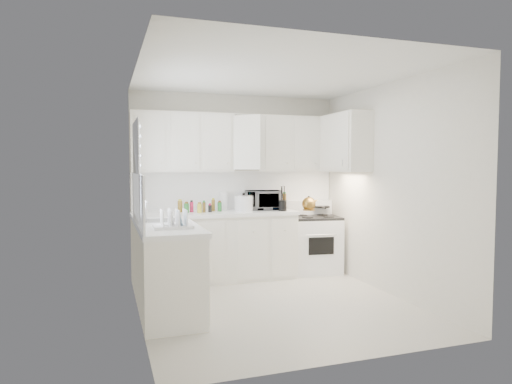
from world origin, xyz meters
name	(u,v)px	position (x,y,z in m)	size (l,w,h in m)	color
floor	(275,305)	(0.00, 0.00, 0.00)	(3.20, 3.20, 0.00)	beige
ceiling	(276,74)	(0.00, 0.00, 2.60)	(3.20, 3.20, 0.00)	white
wall_back	(237,185)	(0.00, 1.60, 1.30)	(3.00, 3.00, 0.00)	silver
wall_front	(348,202)	(0.00, -1.60, 1.30)	(3.00, 3.00, 0.00)	silver
wall_left	(138,194)	(-1.50, 0.00, 1.30)	(3.20, 3.20, 0.00)	silver
wall_right	(390,189)	(1.50, 0.00, 1.30)	(3.20, 3.20, 0.00)	silver
window_blinds	(138,169)	(-1.48, 0.35, 1.55)	(0.06, 0.96, 1.06)	white
lower_cabinets_back	(215,248)	(-0.39, 1.30, 0.45)	(2.22, 0.60, 0.90)	silver
lower_cabinets_left	(166,270)	(-1.20, 0.20, 0.45)	(0.60, 1.60, 0.90)	silver
countertop_back	(215,214)	(-0.39, 1.29, 0.93)	(2.24, 0.64, 0.05)	white
countertop_left	(167,227)	(-1.19, 0.20, 0.93)	(0.64, 1.62, 0.05)	white
backsplash_back	(237,190)	(0.00, 1.59, 1.23)	(2.98, 0.02, 0.55)	white
backsplash_left	(138,200)	(-1.49, 0.20, 1.23)	(0.02, 1.60, 0.55)	white
upper_cabinets_back	(240,171)	(0.00, 1.44, 1.50)	(3.00, 0.33, 0.80)	silver
upper_cabinets_right	(345,172)	(1.33, 0.82, 1.50)	(0.33, 0.90, 0.80)	silver
sink	(163,210)	(-1.19, 0.55, 1.07)	(0.42, 0.38, 0.30)	gray
stove	(315,237)	(1.12, 1.29, 0.53)	(0.69, 0.57, 1.07)	white
tea_kettle	(309,203)	(0.94, 1.13, 1.05)	(0.24, 0.21, 0.23)	olive
frying_pan	(321,206)	(1.30, 1.45, 0.96)	(0.25, 0.43, 0.04)	black
microwave	(263,198)	(0.34, 1.38, 1.12)	(0.50, 0.28, 0.34)	gray
rice_cooker	(244,202)	(0.02, 1.30, 1.08)	(0.25, 0.25, 0.25)	white
paper_towel	(224,200)	(-0.21, 1.52, 1.08)	(0.12, 0.12, 0.27)	white
utensil_crock	(283,198)	(0.53, 1.11, 1.13)	(0.12, 0.12, 0.36)	black
dish_rack	(173,217)	(-1.17, -0.11, 1.06)	(0.39, 0.30, 0.22)	white
spice_left_0	(180,207)	(-0.85, 1.42, 1.02)	(0.06, 0.06, 0.13)	olive
spice_left_1	(187,208)	(-0.78, 1.33, 1.02)	(0.06, 0.06, 0.13)	#28782E
spice_left_2	(191,207)	(-0.70, 1.42, 1.02)	(0.06, 0.06, 0.13)	#D51C4C
spice_left_3	(198,207)	(-0.62, 1.33, 1.02)	(0.06, 0.06, 0.13)	gold
spice_left_4	(202,207)	(-0.55, 1.42, 1.02)	(0.06, 0.06, 0.13)	brown
spice_left_5	(209,207)	(-0.47, 1.33, 1.02)	(0.06, 0.06, 0.13)	black
spice_left_6	(213,206)	(-0.40, 1.42, 1.02)	(0.06, 0.06, 0.13)	olive
spice_left_7	(219,207)	(-0.32, 1.33, 1.02)	(0.06, 0.06, 0.13)	#28782E
sauce_right_0	(277,202)	(0.58, 1.46, 1.05)	(0.06, 0.06, 0.19)	#D51C4C
sauce_right_1	(282,202)	(0.64, 1.40, 1.05)	(0.06, 0.06, 0.19)	gold
sauce_right_2	(284,202)	(0.69, 1.46, 1.05)	(0.06, 0.06, 0.19)	brown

